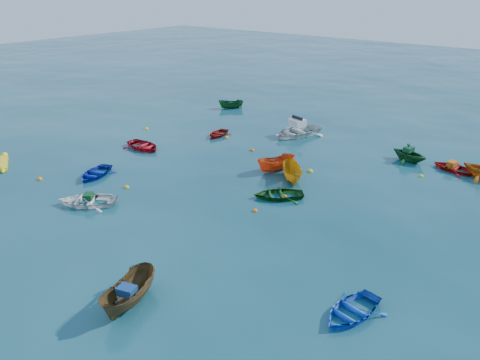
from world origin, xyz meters
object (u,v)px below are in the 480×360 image
Objects in this scene: dinghy_blue_sw at (95,176)px; motorboat_white at (296,135)px; dinghy_blue_se at (351,315)px; kayak_yellow at (4,165)px; dinghy_white_near at (88,204)px.

motorboat_white is (5.68, 15.67, 0.00)m from dinghy_blue_sw.
kayak_yellow is (-26.11, -0.64, 0.00)m from dinghy_blue_se.
dinghy_blue_sw reaches higher than dinghy_blue_se.
dinghy_blue_sw is 16.67m from motorboat_white.
dinghy_white_near is 1.15× the size of dinghy_blue_se.
kayak_yellow is (-6.70, -2.76, 0.00)m from dinghy_blue_sw.
kayak_yellow is at bearing -107.74° from motorboat_white.
dinghy_blue_sw is at bearing -39.40° from kayak_yellow.
dinghy_white_near reaches higher than dinghy_blue_sw.
dinghy_white_near is at bearing -61.90° from kayak_yellow.
dinghy_blue_sw is 7.25m from kayak_yellow.
dinghy_blue_sw is 19.53m from dinghy_blue_se.
dinghy_blue_se is (19.41, -2.12, 0.00)m from dinghy_blue_sw.
dinghy_blue_se is at bearing 54.09° from dinghy_white_near.
motorboat_white is at bearing 134.04° from dinghy_white_near.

